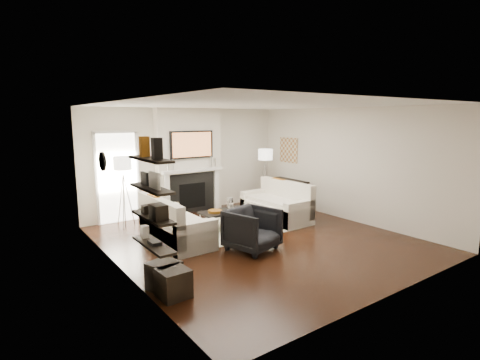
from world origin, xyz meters
TOP-DOWN VIEW (x-y plane):
  - room_envelope at (0.00, 0.00)m, footprint 6.00×6.00m
  - chimney_breast at (0.00, 2.88)m, footprint 1.80×0.25m
  - fireplace_surround at (0.00, 2.74)m, footprint 1.30×0.02m
  - firebox at (0.00, 2.73)m, footprint 0.75×0.02m
  - mantel_pilaster_l at (-0.72, 2.71)m, footprint 0.12×0.08m
  - mantel_pilaster_r at (0.72, 2.71)m, footprint 0.12×0.08m
  - mantel_shelf at (0.00, 2.69)m, footprint 1.70×0.18m
  - tv_body at (0.00, 2.71)m, footprint 1.20×0.06m
  - tv_screen at (0.00, 2.68)m, footprint 1.10×0.00m
  - candlestick_l_tall at (-0.55, 2.70)m, footprint 0.04×0.04m
  - candlestick_l_short at (-0.68, 2.70)m, footprint 0.04×0.04m
  - candlestick_r_tall at (0.55, 2.70)m, footprint 0.04×0.04m
  - candlestick_r_short at (0.68, 2.70)m, footprint 0.04×0.04m
  - hallway_panel at (-1.85, 2.98)m, footprint 0.90×0.02m
  - door_trim_l at (-2.33, 2.96)m, footprint 0.06×0.06m
  - door_trim_r at (-1.37, 2.96)m, footprint 0.06×0.06m
  - door_trim_top at (-1.85, 2.96)m, footprint 1.02×0.06m
  - rug at (0.01, 1.03)m, footprint 2.60×2.00m
  - loveseat_left_base at (-1.40, 0.81)m, footprint 0.85×1.80m
  - loveseat_left_back at (-1.74, 0.81)m, footprint 0.18×1.80m
  - loveseat_left_arm_n at (-1.40, -0.00)m, footprint 0.85×0.18m
  - loveseat_left_arm_s at (-1.40, 1.62)m, footprint 0.85×0.18m
  - loveseat_left_cushion at (-1.35, 0.81)m, footprint 0.63×1.44m
  - pillow_left_orange at (-1.74, 1.11)m, footprint 0.10×0.42m
  - pillow_left_charcoal at (-1.74, 0.51)m, footprint 0.10×0.40m
  - loveseat_right_base at (1.31, 0.94)m, footprint 0.85×1.80m
  - loveseat_right_back at (1.65, 0.94)m, footprint 0.18×1.80m
  - loveseat_right_arm_n at (1.31, 0.13)m, footprint 0.85×0.18m
  - loveseat_right_arm_s at (1.31, 1.75)m, footprint 0.85×0.18m
  - loveseat_right_cushion at (1.26, 0.94)m, footprint 0.63×1.44m
  - pillow_right_orange at (1.65, 1.24)m, footprint 0.10×0.42m
  - pillow_right_charcoal at (1.65, 0.64)m, footprint 0.10×0.40m
  - coffee_table at (-0.14, 0.99)m, footprint 1.10×0.55m
  - coffee_leg_nw at (-0.64, 0.77)m, footprint 0.02×0.02m
  - coffee_leg_ne at (0.36, 0.77)m, footprint 0.02×0.02m
  - coffee_leg_sw at (-0.64, 1.21)m, footprint 0.02×0.02m
  - coffee_leg_se at (0.36, 1.21)m, footprint 0.02×0.02m
  - hurricane_glass at (0.01, 0.99)m, footprint 0.14×0.14m
  - hurricane_candle at (0.01, 0.99)m, footprint 0.11×0.11m
  - copper_bowl at (-0.39, 0.99)m, footprint 0.31×0.31m
  - armchair at (-0.44, -0.41)m, footprint 1.02×0.98m
  - lamp_left_post at (-1.85, 2.55)m, footprint 0.02×0.02m
  - lamp_left_shade at (-1.85, 2.55)m, footprint 0.40×0.40m
  - lamp_left_leg_a at (-1.74, 2.55)m, footprint 0.25×0.02m
  - lamp_left_leg_b at (-1.91, 2.65)m, footprint 0.14×0.22m
  - lamp_left_leg_c at (-1.91, 2.45)m, footprint 0.14×0.22m
  - lamp_right_post at (2.05, 2.26)m, footprint 0.02×0.02m
  - lamp_right_shade at (2.05, 2.26)m, footprint 0.40×0.40m
  - lamp_right_leg_a at (2.16, 2.26)m, footprint 0.25×0.02m
  - lamp_right_leg_b at (2.00, 2.35)m, footprint 0.14×0.22m
  - lamp_right_leg_c at (1.99, 2.16)m, footprint 0.14×0.22m
  - console_top at (2.57, 1.81)m, footprint 0.35×1.20m
  - console_leg_n at (2.57, 1.26)m, footprint 0.30×0.04m
  - console_leg_s at (2.57, 2.36)m, footprint 0.30×0.04m
  - wall_art at (2.73, 2.05)m, footprint 0.03×0.70m
  - shelf_bottom at (-2.62, -1.00)m, footprint 0.25×1.00m
  - shelf_lower at (-2.62, -1.00)m, footprint 0.25×1.00m
  - shelf_upper at (-2.62, -1.00)m, footprint 0.25×1.00m
  - shelf_top at (-2.62, -1.00)m, footprint 0.25×1.00m
  - decor_magfile_a at (-2.62, -1.23)m, footprint 0.12×0.10m
  - decor_magfile_b at (-2.62, -0.81)m, footprint 0.12×0.10m
  - decor_frame_a at (-2.62, -1.12)m, footprint 0.04×0.30m
  - decor_frame_b at (-2.62, -0.77)m, footprint 0.04×0.22m
  - decor_wine_rack at (-2.62, -1.21)m, footprint 0.18×0.25m
  - decor_box_small at (-2.62, -0.82)m, footprint 0.15×0.12m
  - decor_books at (-2.62, -1.04)m, footprint 0.14×0.20m
  - decor_box_tall at (-2.62, -0.67)m, footprint 0.10×0.10m
  - clock_rim at (-2.73, 0.90)m, footprint 0.04×0.34m
  - clock_face at (-2.71, 0.90)m, footprint 0.01×0.29m
  - ottoman_near at (-2.47, -0.97)m, footprint 0.50×0.50m
  - ottoman_far at (-2.47, -1.28)m, footprint 0.42×0.42m

SIDE VIEW (x-z plane):
  - rug at x=0.01m, z-range 0.00..0.01m
  - coffee_leg_nw at x=-0.64m, z-range 0.00..0.38m
  - coffee_leg_ne at x=0.36m, z-range 0.00..0.38m
  - coffee_leg_sw at x=-0.64m, z-range 0.00..0.38m
  - coffee_leg_se at x=0.36m, z-range 0.00..0.38m
  - ottoman_near at x=-2.47m, z-range 0.00..0.40m
  - ottoman_far at x=-2.47m, z-range 0.00..0.40m
  - loveseat_left_base at x=-1.40m, z-range 0.00..0.42m
  - loveseat_right_base at x=1.31m, z-range 0.00..0.42m
  - loveseat_left_arm_n at x=-1.40m, z-range 0.00..0.60m
  - loveseat_left_arm_s at x=-1.40m, z-range 0.00..0.60m
  - loveseat_right_arm_n at x=1.31m, z-range 0.00..0.60m
  - loveseat_right_arm_s at x=1.31m, z-range 0.00..0.60m
  - console_leg_n at x=2.57m, z-range 0.00..0.71m
  - console_leg_s at x=2.57m, z-range 0.00..0.71m
  - coffee_table at x=-0.14m, z-range 0.38..0.42m
  - armchair at x=-0.44m, z-range 0.00..0.86m
  - copper_bowl at x=-0.39m, z-range 0.42..0.47m
  - firebox at x=0.00m, z-range 0.12..0.78m
  - loveseat_left_cushion at x=-1.35m, z-range 0.42..0.52m
  - loveseat_right_cushion at x=1.26m, z-range 0.42..0.52m
  - hurricane_candle at x=0.01m, z-range 0.42..0.57m
  - fireplace_surround at x=0.00m, z-range 0.00..1.04m
  - loveseat_left_back at x=-1.74m, z-range 0.13..0.93m
  - loveseat_right_back at x=1.65m, z-range 0.13..0.93m
  - mantel_pilaster_l at x=-0.72m, z-range 0.00..1.10m
  - mantel_pilaster_r at x=0.72m, z-range 0.00..1.10m
  - hurricane_glass at x=0.01m, z-range 0.43..0.69m
  - lamp_left_leg_a at x=-1.74m, z-range -0.02..1.22m
  - lamp_left_leg_b at x=-1.91m, z-range -0.02..1.22m
  - lamp_left_leg_c at x=-1.91m, z-range -0.02..1.22m
  - lamp_right_leg_a at x=2.16m, z-range -0.02..1.22m
  - lamp_right_leg_b at x=2.00m, z-range -0.02..1.22m
  - lamp_right_leg_c at x=1.99m, z-range -0.02..1.22m
  - lamp_left_post at x=-1.85m, z-range 0.00..1.20m
  - lamp_right_post at x=2.05m, z-range 0.00..1.20m
  - shelf_bottom at x=-2.62m, z-range 0.68..0.72m
  - pillow_left_charcoal at x=-1.74m, z-range 0.52..0.92m
  - pillow_right_charcoal at x=1.65m, z-range 0.52..0.92m
  - pillow_left_orange at x=-1.74m, z-range 0.52..0.94m
  - pillow_right_orange at x=1.65m, z-range 0.52..0.94m
  - console_top at x=2.57m, z-range 0.71..0.75m
  - decor_books at x=-2.62m, z-range 0.72..0.77m
  - decor_box_tall at x=-2.62m, z-range 0.72..0.90m
  - door_trim_l at x=-2.33m, z-range -0.03..2.13m
  - door_trim_r at x=-1.37m, z-range -0.03..2.13m
  - hallway_panel at x=-1.85m, z-range 0.00..2.10m
  - shelf_lower at x=-2.62m, z-range 1.08..1.12m
  - mantel_shelf at x=0.00m, z-range 1.09..1.16m
  - decor_box_small at x=-2.62m, z-range 1.12..1.24m
  - decor_wine_rack at x=-2.62m, z-range 1.12..1.32m
  - candlestick_l_short at x=-0.68m, z-range 1.15..1.40m
  - candlestick_r_short at x=0.68m, z-range 1.15..1.40m
  - candlestick_l_tall at x=-0.55m, z-range 1.16..1.45m
  - candlestick_r_tall at x=0.55m, z-range 1.16..1.45m
  - room_envelope at x=0.00m, z-range -1.65..4.35m
  - chimney_breast at x=0.00m, z-range 0.00..2.70m
  - lamp_left_shade at x=-1.85m, z-range 1.30..1.60m
  - lamp_right_shade at x=2.05m, z-range 1.30..1.60m
  - shelf_upper at x=-2.62m, z-range 1.48..1.52m
  - wall_art at x=2.73m, z-range 1.20..1.90m
  - decor_frame_b at x=-2.62m, z-range 1.52..1.70m
  - decor_frame_a at x=-2.62m, z-range 1.52..1.74m
  - clock_rim at x=-2.73m, z-range 1.53..1.87m
  - clock_face at x=-2.71m, z-range 1.55..1.84m
  - tv_screen at x=0.00m, z-range 1.47..2.09m
  - tv_body at x=0.00m, z-range 1.43..2.13m
  - shelf_top at x=-2.62m, z-range 1.88..1.92m
  - decor_magfile_a at x=-2.62m, z-range 1.92..2.20m
  - decor_magfile_b at x=-2.62m, z-range 1.92..2.20m
  - door_trim_top at x=-1.85m, z-range 2.10..2.16m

